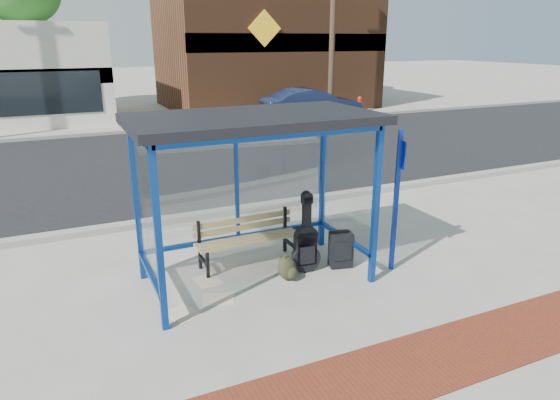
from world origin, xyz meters
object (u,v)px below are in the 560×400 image
bench (247,237)px  backpack (288,269)px  guitar_bag (306,245)px  fire_hydrant (359,104)px  suitcase (341,250)px  parked_car (311,105)px

bench → backpack: size_ratio=4.51×
guitar_bag → fire_hydrant: size_ratio=1.53×
suitcase → backpack: size_ratio=1.65×
bench → suitcase: 1.47m
suitcase → backpack: bearing=-162.7°
fire_hydrant → backpack: bearing=-126.6°
parked_car → fire_hydrant: parked_car is taller
parked_car → fire_hydrant: bearing=-62.5°
backpack → bench: bearing=92.1°
suitcase → parked_car: bearing=77.6°
bench → suitcase: bearing=-32.8°
fire_hydrant → guitar_bag: bearing=-125.9°
suitcase → fire_hydrant: bearing=69.6°
suitcase → fire_hydrant: 17.12m
bench → fire_hydrant: 17.28m
bench → guitar_bag: bearing=-45.9°
backpack → fire_hydrant: bearing=33.1°
backpack → parked_car: parked_car is taller
guitar_bag → suitcase: bearing=-1.2°
guitar_bag → parked_car: bearing=68.5°
bench → backpack: 0.90m
guitar_bag → backpack: guitar_bag is taller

